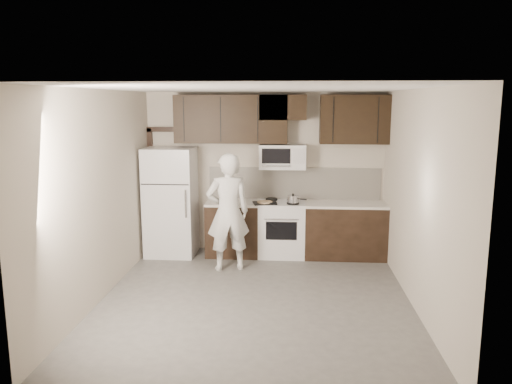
# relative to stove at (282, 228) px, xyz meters

# --- Properties ---
(floor) EXTENTS (4.50, 4.50, 0.00)m
(floor) POSITION_rel_stove_xyz_m (-0.30, -1.94, -0.46)
(floor) COLOR #555250
(floor) RESTS_ON ground
(back_wall) EXTENTS (4.00, 0.00, 4.00)m
(back_wall) POSITION_rel_stove_xyz_m (-0.30, 0.31, 0.89)
(back_wall) COLOR #BEB5A2
(back_wall) RESTS_ON ground
(ceiling) EXTENTS (4.50, 4.50, 0.00)m
(ceiling) POSITION_rel_stove_xyz_m (-0.30, -1.94, 2.24)
(ceiling) COLOR white
(ceiling) RESTS_ON back_wall
(counter_run) EXTENTS (2.95, 0.64, 0.91)m
(counter_run) POSITION_rel_stove_xyz_m (0.30, 0.00, -0.00)
(counter_run) COLOR black
(counter_run) RESTS_ON floor
(stove) EXTENTS (0.76, 0.66, 0.94)m
(stove) POSITION_rel_stove_xyz_m (0.00, 0.00, 0.00)
(stove) COLOR silver
(stove) RESTS_ON floor
(backsplash) EXTENTS (2.90, 0.02, 0.54)m
(backsplash) POSITION_rel_stove_xyz_m (0.20, 0.30, 0.72)
(backsplash) COLOR white
(backsplash) RESTS_ON counter_run
(upper_cabinets) EXTENTS (3.48, 0.35, 0.78)m
(upper_cabinets) POSITION_rel_stove_xyz_m (-0.09, 0.14, 1.82)
(upper_cabinets) COLOR black
(upper_cabinets) RESTS_ON back_wall
(microwave) EXTENTS (0.76, 0.42, 0.40)m
(microwave) POSITION_rel_stove_xyz_m (-0.00, 0.12, 1.19)
(microwave) COLOR silver
(microwave) RESTS_ON upper_cabinets
(refrigerator) EXTENTS (0.80, 0.76, 1.80)m
(refrigerator) POSITION_rel_stove_xyz_m (-1.85, -0.05, 0.44)
(refrigerator) COLOR silver
(refrigerator) RESTS_ON floor
(door_trim) EXTENTS (0.50, 0.08, 2.12)m
(door_trim) POSITION_rel_stove_xyz_m (-2.22, 0.27, 0.79)
(door_trim) COLOR black
(door_trim) RESTS_ON floor
(saucepan) EXTENTS (0.31, 0.19, 0.18)m
(saucepan) POSITION_rel_stove_xyz_m (0.18, -0.15, 0.52)
(saucepan) COLOR silver
(saucepan) RESTS_ON stove
(baking_tray) EXTENTS (0.42, 0.35, 0.02)m
(baking_tray) POSITION_rel_stove_xyz_m (-0.28, -0.15, 0.46)
(baking_tray) COLOR black
(baking_tray) RESTS_ON counter_run
(pizza) EXTENTS (0.29, 0.29, 0.02)m
(pizza) POSITION_rel_stove_xyz_m (-0.28, -0.15, 0.48)
(pizza) COLOR tan
(pizza) RESTS_ON baking_tray
(person) EXTENTS (0.75, 0.60, 1.80)m
(person) POSITION_rel_stove_xyz_m (-0.80, -0.77, 0.44)
(person) COLOR silver
(person) RESTS_ON floor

